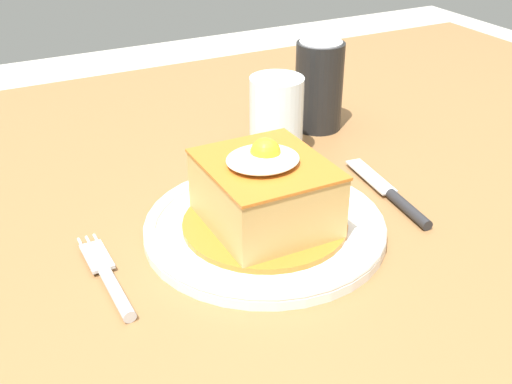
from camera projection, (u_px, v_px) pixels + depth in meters
dining_table at (255, 236)px, 0.83m from camera, size 1.44×0.89×0.72m
main_plate at (265, 226)px, 0.66m from camera, size 0.25×0.25×0.02m
sandwich_meal at (265, 194)px, 0.64m from camera, size 0.17×0.17×0.10m
fork at (110, 281)px, 0.58m from camera, size 0.02×0.14×0.01m
knife at (397, 199)px, 0.72m from camera, size 0.03×0.17×0.01m
soda_can at (319, 86)px, 0.88m from camera, size 0.07×0.07×0.12m
drinking_glass at (276, 123)px, 0.81m from camera, size 0.07×0.07×0.10m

